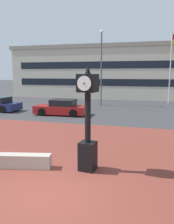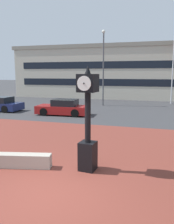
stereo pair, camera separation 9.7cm
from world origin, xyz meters
name	(u,v)px [view 1 (the left image)]	position (x,y,z in m)	size (l,w,h in m)	color
ground_plane	(49,193)	(0.00, 0.00, 0.00)	(200.00, 200.00, 0.00)	#38383A
plaza_brick_paving	(77,161)	(0.00, 2.53, 0.00)	(44.00, 13.06, 0.01)	brown
planter_wall	(7,161)	(-2.27, 1.31, 0.25)	(3.20, 0.40, 0.50)	#ADA393
street_clock	(88,123)	(0.62, 1.89, 1.68)	(0.66, 0.72, 3.66)	black
car_street_far	(61,108)	(-4.47, 12.06, 0.57)	(4.32, 2.03, 1.28)	maroon
flagpole_primary	(173,60)	(4.70, 21.91, 4.81)	(1.79, 0.14, 7.82)	silver
civic_building	(118,72)	(-2.55, 30.25, 3.60)	(29.32, 12.05, 7.17)	beige
street_lamp_post	(101,61)	(-2.58, 18.58, 4.65)	(0.36, 0.36, 7.76)	#4C4C51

